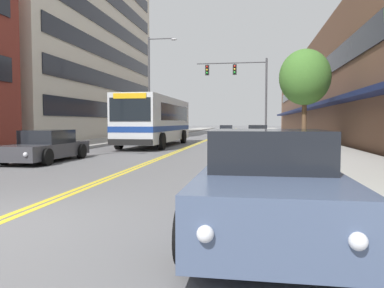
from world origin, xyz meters
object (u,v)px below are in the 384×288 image
Objects in this scene: car_beige_parked_right_mid at (258,134)px; street_lamp_left_far at (153,80)px; street_tree_right_mid at (305,78)px; city_bus at (157,119)px; car_slate_blue_parked_right_foreground at (269,186)px; traffic_signal_mast at (243,82)px; car_dark_grey_parked_left_near at (46,147)px; fire_hydrant at (293,143)px; car_white_moving_lead at (226,130)px.

car_beige_parked_right_mid is 0.50× the size of street_lamp_left_far.
city_bus is at bearing 161.21° from street_tree_right_mid.
car_slate_blue_parked_right_foreground is 0.59× the size of traffic_signal_mast.
traffic_signal_mast reaches higher than car_slate_blue_parked_right_foreground.
car_dark_grey_parked_left_near is at bearing -146.25° from street_tree_right_mid.
street_lamp_left_far is at bearing -171.43° from traffic_signal_mast.
street_tree_right_mid is at bearing 33.75° from car_dark_grey_parked_left_near.
city_bus is 1.52× the size of traffic_signal_mast.
fire_hydrant is (1.51, -12.61, -0.03)m from car_beige_parked_right_mid.
car_beige_parked_right_mid is 5.53× the size of fire_hydrant.
car_white_moving_lead is 0.65× the size of traffic_signal_mast.
car_dark_grey_parked_left_near is 12.16m from car_slate_blue_parked_right_foreground.
city_bus is at bearing -73.19° from street_lamp_left_far.
car_beige_parked_right_mid is at bearing 43.86° from city_bus.
street_tree_right_mid reaches higher than car_beige_parked_right_mid.
car_dark_grey_parked_left_near is at bearing 134.63° from car_slate_blue_parked_right_foreground.
city_bus is 2.04× the size of street_tree_right_mid.
city_bus reaches higher than fire_hydrant.
car_slate_blue_parked_right_foreground is 0.79× the size of street_tree_right_mid.
city_bus is 2.38× the size of car_dark_grey_parked_left_near.
car_slate_blue_parked_right_foreground is at bearing -90.37° from car_beige_parked_right_mid.
car_white_moving_lead is at bearing 103.33° from car_beige_parked_right_mid.
car_slate_blue_parked_right_foreground is 13.28m from fire_hydrant.
car_beige_parked_right_mid is 0.63× the size of traffic_signal_mast.
fire_hydrant is at bearing -79.56° from car_white_moving_lead.
street_tree_right_mid is (11.12, 7.43, 3.46)m from car_dark_grey_parked_left_near.
car_white_moving_lead is (-3.63, 15.33, -0.04)m from car_beige_parked_right_mid.
car_dark_grey_parked_left_near is at bearing -98.89° from car_white_moving_lead.
street_tree_right_mid is at bearing -44.68° from street_lamp_left_far.
street_lamp_left_far is at bearing 108.39° from car_slate_blue_parked_right_foreground.
car_slate_blue_parked_right_foreground is (8.55, -8.66, 0.10)m from car_dark_grey_parked_left_near.
street_tree_right_mid reaches higher than car_slate_blue_parked_right_foreground.
car_white_moving_lead is at bearing 100.96° from traffic_signal_mast.
car_beige_parked_right_mid is at bearing 89.63° from car_slate_blue_parked_right_foreground.
fire_hydrant is at bearing -107.04° from street_tree_right_mid.
fire_hydrant is (2.80, -15.81, -4.60)m from traffic_signal_mast.
fire_hydrant is (-0.89, -2.92, -3.45)m from street_tree_right_mid.
car_slate_blue_parked_right_foreground is at bearing -71.61° from street_lamp_left_far.
city_bus is 2.39× the size of car_beige_parked_right_mid.
traffic_signal_mast is (7.43, 20.32, 4.61)m from car_dark_grey_parked_left_near.
car_slate_blue_parked_right_foreground is at bearing -85.18° from car_white_moving_lead.
fire_hydrant is at bearing 82.74° from car_slate_blue_parked_right_foreground.
street_tree_right_mid reaches higher than city_bus.
city_bus is 13.22× the size of fire_hydrant.
car_slate_blue_parked_right_foreground is at bearing -99.08° from street_tree_right_mid.
traffic_signal_mast reaches higher than street_tree_right_mid.
car_white_moving_lead is 28.41m from fire_hydrant.
car_dark_grey_parked_left_near is 11.18m from fire_hydrant.
city_bus reaches higher than car_white_moving_lead.
car_slate_blue_parked_right_foreground is at bearing -97.26° from fire_hydrant.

